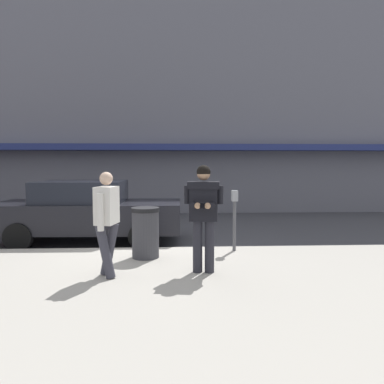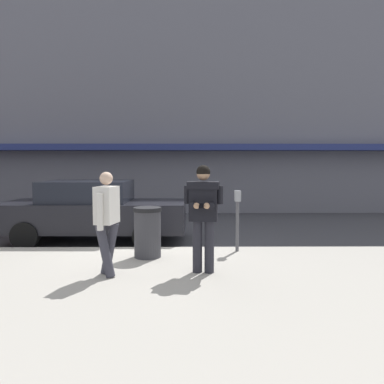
{
  "view_description": "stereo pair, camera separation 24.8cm",
  "coord_description": "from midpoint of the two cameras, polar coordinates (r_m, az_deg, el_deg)",
  "views": [
    {
      "loc": [
        0.77,
        -8.3,
        1.96
      ],
      "look_at": [
        1.07,
        -2.03,
        1.49
      ],
      "focal_mm": 35.0,
      "sensor_mm": 36.0,
      "label": 1
    },
    {
      "loc": [
        1.01,
        -8.31,
        1.96
      ],
      "look_at": [
        1.07,
        -2.03,
        1.49
      ],
      "focal_mm": 35.0,
      "sensor_mm": 36.0,
      "label": 2
    }
  ],
  "objects": [
    {
      "name": "ground_plane",
      "position": [
        8.58,
        -8.75,
        -8.97
      ],
      "size": [
        80.0,
        80.0,
        0.0
      ],
      "primitive_type": "plane",
      "color": "#3D3D42"
    },
    {
      "name": "sidewalk",
      "position": [
        5.77,
        -1.57,
        -14.83
      ],
      "size": [
        32.0,
        5.3,
        0.14
      ],
      "primitive_type": "cube",
      "color": "#A8A399",
      "rests_on": "ground"
    },
    {
      "name": "curb_paint_line",
      "position": [
        8.58,
        -1.98,
        -8.9
      ],
      "size": [
        28.0,
        0.12,
        0.01
      ],
      "primitive_type": "cube",
      "color": "silver",
      "rests_on": "ground"
    },
    {
      "name": "storefront_facade",
      "position": [
        17.1,
        -2.43,
        15.12
      ],
      "size": [
        28.0,
        4.7,
        10.36
      ],
      "color": "slate",
      "rests_on": "ground"
    },
    {
      "name": "parked_sedan_mid",
      "position": [
        9.68,
        -16.31,
        -2.82
      ],
      "size": [
        4.52,
        1.98,
        1.54
      ],
      "color": "black",
      "rests_on": "ground"
    },
    {
      "name": "man_texting_on_phone",
      "position": [
        6.22,
        0.64,
        -2.27
      ],
      "size": [
        0.65,
        0.62,
        1.81
      ],
      "color": "#23232B",
      "rests_on": "sidewalk"
    },
    {
      "name": "pedestrian_in_light_coat",
      "position": [
        6.19,
        -13.97,
        -3.77
      ],
      "size": [
        0.39,
        0.59,
        1.7
      ],
      "color": "#33333D",
      "rests_on": "sidewalk"
    },
    {
      "name": "parking_meter",
      "position": [
        7.85,
        5.59,
        -2.98
      ],
      "size": [
        0.12,
        0.18,
        1.27
      ],
      "color": "#4C4C51",
      "rests_on": "sidewalk"
    },
    {
      "name": "trash_bin",
      "position": [
        7.37,
        -8.07,
        -6.12
      ],
      "size": [
        0.55,
        0.55,
        0.98
      ],
      "color": "#38383D",
      "rests_on": "sidewalk"
    }
  ]
}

